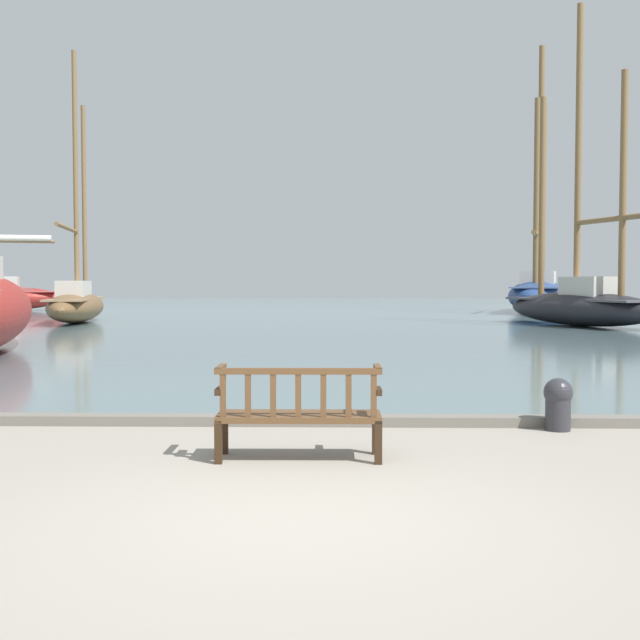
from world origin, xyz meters
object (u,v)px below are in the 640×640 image
Objects in this scene: park_bench at (299,412)px; sailboat_distant_harbor at (539,289)px; sailboat_centre_channel at (581,300)px; sailboat_far_starboard at (76,302)px; mooring_bollard at (558,402)px.

park_bench is 0.11× the size of sailboat_distant_harbor.
park_bench is 39.82m from sailboat_distant_harbor.
sailboat_far_starboard is (-20.42, 2.45, -0.14)m from sailboat_centre_channel.
sailboat_centre_channel is at bearing 72.63° from mooring_bollard.
sailboat_far_starboard is (-10.66, 25.80, 0.48)m from park_bench.
sailboat_far_starboard is (-22.47, -12.22, -0.43)m from sailboat_distant_harbor.
mooring_bollard is at bearing -60.59° from sailboat_far_starboard.
park_bench is 0.14× the size of sailboat_far_starboard.
sailboat_far_starboard is at bearing 173.15° from sailboat_centre_channel.
sailboat_far_starboard is at bearing 112.45° from park_bench.
sailboat_distant_harbor is 37.46m from mooring_bollard.
park_bench is 2.60× the size of mooring_bollard.
park_bench is at bearing -151.25° from mooring_bollard.
mooring_bollard is (-6.79, -21.72, -0.76)m from sailboat_centre_channel.
sailboat_distant_harbor is at bearing 76.33° from mooring_bollard.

